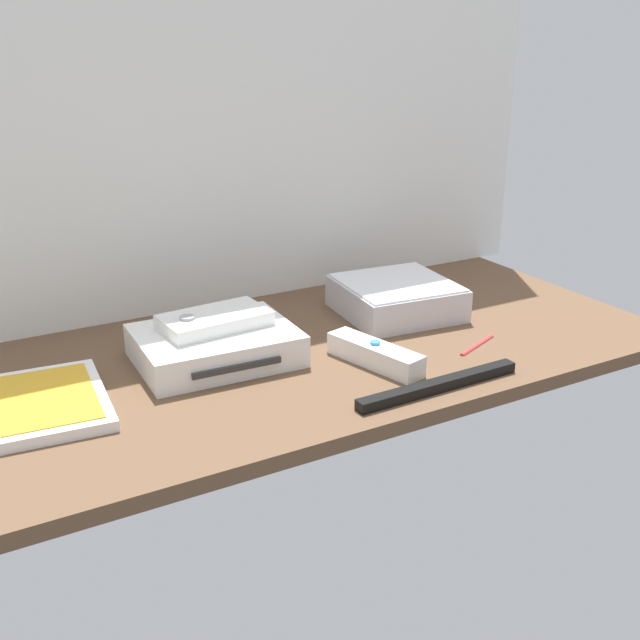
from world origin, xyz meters
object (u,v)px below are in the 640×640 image
object	(u,v)px
mini_computer	(396,298)
remote_classic_pad	(215,320)
remote_wand	(375,354)
sensor_bar	(439,385)
stylus_pen	(477,344)
game_console	(215,345)
game_case	(47,402)

from	to	relation	value
mini_computer	remote_classic_pad	size ratio (longest dim) A/B	1.24
remote_wand	sensor_bar	size ratio (longest dim) A/B	0.63
mini_computer	sensor_bar	xyz separation A→B (cm)	(-11.29, -25.62, -1.94)
remote_wand	stylus_pen	bearing A→B (deg)	-20.35
game_console	stylus_pen	size ratio (longest dim) A/B	2.42
game_case	stylus_pen	xyz separation A→B (cm)	(57.45, -10.59, -0.41)
game_case	remote_classic_pad	distance (cm)	24.36
remote_classic_pad	stylus_pen	size ratio (longest dim) A/B	1.66
stylus_pen	game_console	bearing A→B (deg)	158.21
remote_classic_pad	sensor_bar	size ratio (longest dim) A/B	0.62
game_console	game_case	world-z (taller)	game_console
mini_computer	sensor_bar	distance (cm)	28.07
remote_wand	stylus_pen	world-z (taller)	remote_wand
game_case	game_console	bearing A→B (deg)	13.03
game_case	remote_wand	distance (cm)	42.04
mini_computer	remote_wand	xyz separation A→B (cm)	(-13.94, -15.08, -1.13)
game_console	stylus_pen	distance (cm)	37.12
remote_classic_pad	stylus_pen	distance (cm)	37.40
remote_wand	game_case	bearing A→B (deg)	153.92
game_console	sensor_bar	distance (cm)	30.63
game_console	sensor_bar	xyz separation A→B (cm)	(20.74, -22.50, -1.50)
remote_classic_pad	stylus_pen	world-z (taller)	remote_classic_pad
remote_wand	sensor_bar	world-z (taller)	remote_wand
game_case	sensor_bar	size ratio (longest dim) A/B	0.84
game_console	remote_classic_pad	bearing A→B (deg)	69.10
stylus_pen	sensor_bar	bearing A→B (deg)	-147.46
game_console	sensor_bar	size ratio (longest dim) A/B	0.91
sensor_bar	mini_computer	bearing A→B (deg)	65.53
game_console	sensor_bar	world-z (taller)	game_console
game_console	mini_computer	xyz separation A→B (cm)	(32.02, 3.12, 0.44)
remote_wand	game_console	bearing A→B (deg)	132.51
game_console	mini_computer	world-z (taller)	mini_computer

